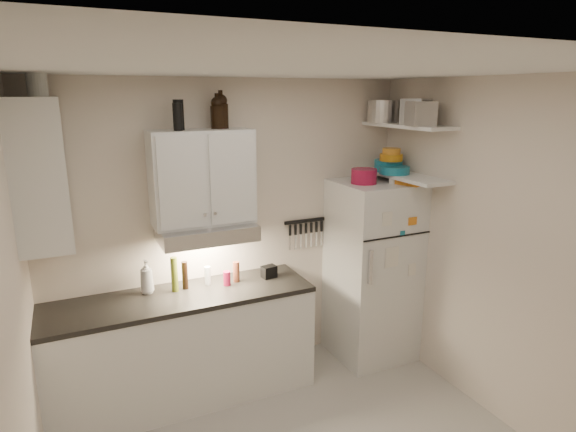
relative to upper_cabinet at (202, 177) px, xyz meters
name	(u,v)px	position (x,y,z in m)	size (l,w,h in m)	color
ceiling	(317,66)	(0.30, -1.33, 0.78)	(3.20, 3.00, 0.02)	white
back_wall	(233,231)	(0.30, 0.18, -0.53)	(3.20, 0.02, 2.60)	beige
left_wall	(7,353)	(-1.31, -1.33, -0.53)	(0.02, 3.00, 2.60)	beige
right_wall	(506,257)	(1.91, -1.33, -0.53)	(0.02, 3.00, 2.60)	beige
base_cabinet	(184,349)	(-0.25, -0.14, -1.39)	(2.10, 0.60, 0.88)	white
countertop	(181,297)	(-0.25, -0.14, -0.93)	(2.10, 0.62, 0.04)	black
upper_cabinet	(202,177)	(0.00, 0.00, 0.00)	(0.80, 0.33, 0.75)	white
side_cabinet	(40,174)	(-1.14, -0.14, 0.12)	(0.33, 0.55, 1.00)	white
range_hood	(207,232)	(0.00, -0.06, -0.44)	(0.76, 0.46, 0.12)	silver
fridge	(372,271)	(1.55, -0.18, -0.98)	(0.70, 0.68, 1.70)	white
shelf_hi	(407,126)	(1.75, -0.31, 0.38)	(0.30, 0.95, 0.03)	white
shelf_lo	(404,176)	(1.75, -0.31, -0.07)	(0.30, 0.95, 0.03)	white
knife_strip	(305,221)	(1.00, 0.15, -0.51)	(0.42, 0.02, 0.03)	black
dutch_oven	(364,176)	(1.40, -0.20, -0.06)	(0.23, 0.23, 0.13)	maroon
book_stack	(411,180)	(1.75, -0.41, -0.09)	(0.18, 0.22, 0.07)	orange
spice_jar	(393,177)	(1.63, -0.30, -0.07)	(0.07, 0.07, 0.11)	silver
stock_pot	(383,111)	(1.70, -0.02, 0.49)	(0.28, 0.28, 0.20)	silver
tin_a	(416,112)	(1.77, -0.39, 0.50)	(0.21, 0.19, 0.21)	#AAAAAD
tin_b	(421,114)	(1.67, -0.57, 0.49)	(0.20, 0.20, 0.20)	#AAAAAD
bowl_teal	(388,165)	(1.73, -0.10, 0.00)	(0.26, 0.26, 0.10)	#187189
bowl_orange	(391,157)	(1.71, -0.16, 0.08)	(0.21, 0.21, 0.06)	#BF7912
bowl_yellow	(391,151)	(1.71, -0.16, 0.14)	(0.16, 0.16, 0.05)	orange
plates	(394,170)	(1.68, -0.25, -0.02)	(0.27, 0.27, 0.07)	#187189
growler_a	(217,112)	(0.15, 0.03, 0.50)	(0.11, 0.11, 0.25)	black
growler_b	(221,111)	(0.19, 0.05, 0.51)	(0.12, 0.12, 0.27)	black
thermos_a	(179,115)	(-0.16, -0.01, 0.49)	(0.08, 0.08, 0.23)	black
thermos_b	(178,117)	(-0.18, -0.06, 0.48)	(0.07, 0.07, 0.20)	black
side_jar	(37,83)	(-1.09, -0.06, 0.71)	(0.13, 0.13, 0.17)	silver
soap_bottle	(146,275)	(-0.48, 0.02, -0.75)	(0.12, 0.12, 0.31)	white
pepper_mill	(236,272)	(0.24, -0.06, -0.82)	(0.05, 0.05, 0.18)	brown
oil_bottle	(174,274)	(-0.27, -0.04, -0.76)	(0.06, 0.06, 0.29)	#5D6A1A
vinegar_bottle	(185,275)	(-0.18, -0.02, -0.79)	(0.05, 0.05, 0.23)	black
clear_bottle	(208,275)	(0.01, -0.01, -0.83)	(0.05, 0.05, 0.15)	silver
red_jar	(227,278)	(0.15, -0.10, -0.84)	(0.06, 0.06, 0.12)	maroon
caddy	(269,272)	(0.53, -0.08, -0.85)	(0.12, 0.09, 0.10)	black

